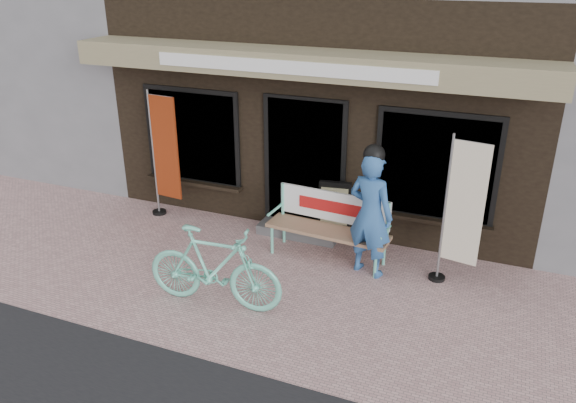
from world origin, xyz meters
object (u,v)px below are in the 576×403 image
at_px(person, 371,212).
at_px(bicycle, 214,268).
at_px(menu_stand, 334,211).
at_px(nobori_cream, 461,211).
at_px(bench, 330,221).
at_px(nobori_red, 164,154).

bearing_deg(person, bicycle, -120.26).
bearing_deg(menu_stand, bicycle, -119.58).
distance_m(person, nobori_cream, 1.17).
relative_size(bench, menu_stand, 1.88).
bearing_deg(nobori_red, bicycle, -39.82).
bearing_deg(menu_stand, nobori_red, 174.83).
relative_size(bicycle, nobori_red, 0.83).
height_order(person, bicycle, person).
xyz_separation_m(bench, bicycle, (-0.95, -1.76, -0.04)).
bearing_deg(nobori_red, menu_stand, 9.46).
relative_size(person, nobori_red, 0.87).
relative_size(person, menu_stand, 1.93).
height_order(person, nobori_cream, nobori_cream).
bearing_deg(bicycle, menu_stand, -24.89).
bearing_deg(person, bench, 175.23).
bearing_deg(bench, person, -16.66).
bearing_deg(menu_stand, person, -54.95).
distance_m(person, menu_stand, 1.15).
xyz_separation_m(nobori_red, nobori_cream, (4.81, -0.42, -0.04)).
bearing_deg(person, nobori_cream, 22.80).
distance_m(person, bicycle, 2.24).
xyz_separation_m(nobori_cream, menu_stand, (-1.90, 0.63, -0.58)).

